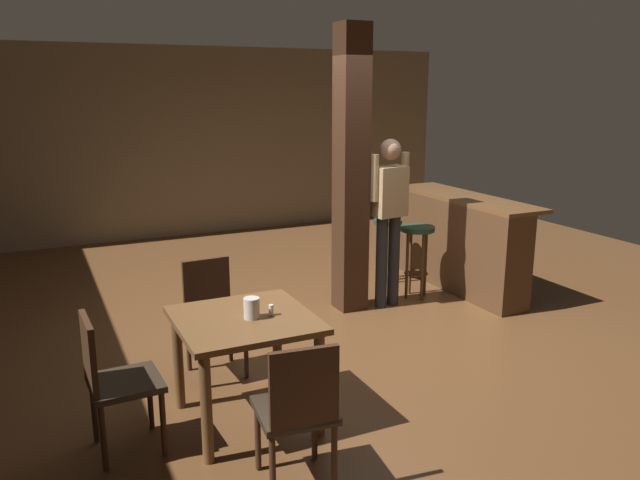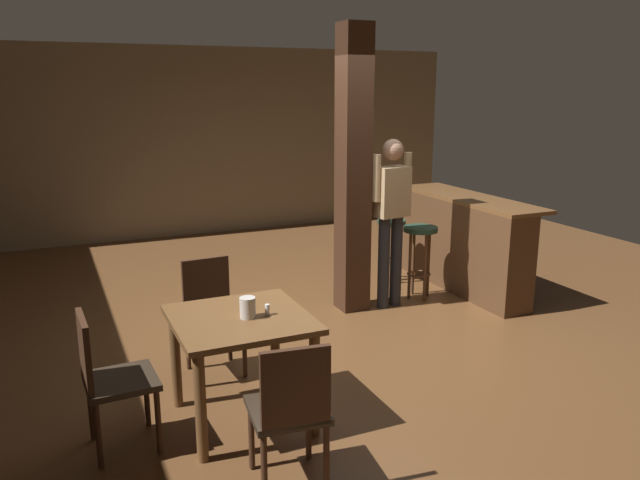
{
  "view_description": "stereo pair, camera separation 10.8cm",
  "coord_description": "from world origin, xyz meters",
  "px_view_note": "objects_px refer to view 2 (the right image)",
  "views": [
    {
      "loc": [
        -2.47,
        -4.86,
        2.21
      ],
      "look_at": [
        -0.3,
        -0.25,
        0.96
      ],
      "focal_mm": 35.0,
      "sensor_mm": 36.0,
      "label": 1
    },
    {
      "loc": [
        -2.37,
        -4.91,
        2.21
      ],
      "look_at": [
        -0.3,
        -0.25,
        0.96
      ],
      "focal_mm": 35.0,
      "sensor_mm": 36.0,
      "label": 2
    }
  ],
  "objects_px": {
    "salt_shaker": "(267,310)",
    "standing_person": "(391,211)",
    "bar_stool_near": "(420,245)",
    "dining_table": "(241,336)",
    "chair_west": "(107,375)",
    "bar_counter": "(460,242)",
    "napkin_cup": "(248,308)",
    "chair_south": "(291,407)",
    "chair_north": "(211,310)",
    "bar_stool_mid": "(391,236)"
  },
  "relations": [
    {
      "from": "chair_south",
      "to": "bar_counter",
      "type": "distance_m",
      "value": 4.03
    },
    {
      "from": "bar_stool_near",
      "to": "bar_stool_mid",
      "type": "distance_m",
      "value": 0.64
    },
    {
      "from": "standing_person",
      "to": "napkin_cup",
      "type": "bearing_deg",
      "value": -141.37
    },
    {
      "from": "dining_table",
      "to": "bar_stool_mid",
      "type": "xyz_separation_m",
      "value": [
        2.5,
        2.31,
        -0.07
      ]
    },
    {
      "from": "standing_person",
      "to": "chair_south",
      "type": "bearing_deg",
      "value": -130.13
    },
    {
      "from": "bar_stool_near",
      "to": "chair_south",
      "type": "bearing_deg",
      "value": -134.3
    },
    {
      "from": "napkin_cup",
      "to": "bar_counter",
      "type": "height_order",
      "value": "bar_counter"
    },
    {
      "from": "chair_north",
      "to": "salt_shaker",
      "type": "bearing_deg",
      "value": -79.7
    },
    {
      "from": "bar_stool_near",
      "to": "salt_shaker",
      "type": "bearing_deg",
      "value": -143.26
    },
    {
      "from": "chair_south",
      "to": "salt_shaker",
      "type": "distance_m",
      "value": 0.86
    },
    {
      "from": "salt_shaker",
      "to": "napkin_cup",
      "type": "bearing_deg",
      "value": 178.07
    },
    {
      "from": "napkin_cup",
      "to": "bar_stool_near",
      "type": "xyz_separation_m",
      "value": [
        2.44,
        1.72,
        -0.23
      ]
    },
    {
      "from": "napkin_cup",
      "to": "salt_shaker",
      "type": "distance_m",
      "value": 0.14
    },
    {
      "from": "bar_stool_near",
      "to": "bar_stool_mid",
      "type": "bearing_deg",
      "value": 88.05
    },
    {
      "from": "chair_north",
      "to": "bar_stool_mid",
      "type": "relative_size",
      "value": 1.21
    },
    {
      "from": "chair_west",
      "to": "salt_shaker",
      "type": "bearing_deg",
      "value": -1.21
    },
    {
      "from": "bar_stool_mid",
      "to": "chair_west",
      "type": "bearing_deg",
      "value": -145.16
    },
    {
      "from": "chair_south",
      "to": "bar_stool_near",
      "type": "distance_m",
      "value": 3.52
    },
    {
      "from": "salt_shaker",
      "to": "bar_stool_near",
      "type": "relative_size",
      "value": 0.09
    },
    {
      "from": "dining_table",
      "to": "bar_stool_near",
      "type": "height_order",
      "value": "bar_stool_near"
    },
    {
      "from": "napkin_cup",
      "to": "bar_counter",
      "type": "xyz_separation_m",
      "value": [
        3.04,
        1.83,
        -0.29
      ]
    },
    {
      "from": "chair_west",
      "to": "napkin_cup",
      "type": "distance_m",
      "value": 0.94
    },
    {
      "from": "bar_counter",
      "to": "standing_person",
      "type": "bearing_deg",
      "value": -168.03
    },
    {
      "from": "dining_table",
      "to": "bar_stool_near",
      "type": "relative_size",
      "value": 1.13
    },
    {
      "from": "chair_north",
      "to": "bar_counter",
      "type": "distance_m",
      "value": 3.21
    },
    {
      "from": "chair_south",
      "to": "salt_shaker",
      "type": "xyz_separation_m",
      "value": [
        0.15,
        0.8,
        0.28
      ]
    },
    {
      "from": "chair_north",
      "to": "bar_counter",
      "type": "height_order",
      "value": "bar_counter"
    },
    {
      "from": "salt_shaker",
      "to": "standing_person",
      "type": "height_order",
      "value": "standing_person"
    },
    {
      "from": "chair_north",
      "to": "chair_south",
      "type": "xyz_separation_m",
      "value": [
        0.01,
        -1.68,
        0.0
      ]
    },
    {
      "from": "chair_south",
      "to": "bar_stool_mid",
      "type": "xyz_separation_m",
      "value": [
        2.48,
        3.16,
        0.04
      ]
    },
    {
      "from": "bar_stool_mid",
      "to": "salt_shaker",
      "type": "bearing_deg",
      "value": -134.65
    },
    {
      "from": "chair_north",
      "to": "chair_south",
      "type": "distance_m",
      "value": 1.68
    },
    {
      "from": "dining_table",
      "to": "bar_stool_near",
      "type": "bearing_deg",
      "value": 34.08
    },
    {
      "from": "napkin_cup",
      "to": "standing_person",
      "type": "bearing_deg",
      "value": 38.63
    },
    {
      "from": "dining_table",
      "to": "chair_south",
      "type": "distance_m",
      "value": 0.85
    },
    {
      "from": "dining_table",
      "to": "standing_person",
      "type": "height_order",
      "value": "standing_person"
    },
    {
      "from": "chair_west",
      "to": "chair_south",
      "type": "bearing_deg",
      "value": -43.12
    },
    {
      "from": "salt_shaker",
      "to": "bar_counter",
      "type": "distance_m",
      "value": 3.45
    },
    {
      "from": "chair_south",
      "to": "napkin_cup",
      "type": "height_order",
      "value": "chair_south"
    },
    {
      "from": "standing_person",
      "to": "bar_stool_near",
      "type": "xyz_separation_m",
      "value": [
        0.43,
        0.11,
        -0.41
      ]
    },
    {
      "from": "chair_north",
      "to": "bar_stool_near",
      "type": "height_order",
      "value": "chair_north"
    },
    {
      "from": "chair_west",
      "to": "bar_counter",
      "type": "height_order",
      "value": "bar_counter"
    },
    {
      "from": "salt_shaker",
      "to": "chair_south",
      "type": "bearing_deg",
      "value": -100.73
    },
    {
      "from": "chair_north",
      "to": "standing_person",
      "type": "relative_size",
      "value": 0.52
    },
    {
      "from": "dining_table",
      "to": "standing_person",
      "type": "xyz_separation_m",
      "value": [
        2.06,
        1.57,
        0.39
      ]
    },
    {
      "from": "dining_table",
      "to": "bar_counter",
      "type": "relative_size",
      "value": 0.43
    },
    {
      "from": "salt_shaker",
      "to": "bar_counter",
      "type": "height_order",
      "value": "bar_counter"
    },
    {
      "from": "chair_west",
      "to": "dining_table",
      "type": "bearing_deg",
      "value": 1.51
    },
    {
      "from": "bar_stool_near",
      "to": "chair_west",
      "type": "bearing_deg",
      "value": -152.97
    },
    {
      "from": "chair_north",
      "to": "salt_shaker",
      "type": "distance_m",
      "value": 0.94
    }
  ]
}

